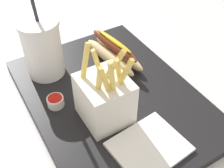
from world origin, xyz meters
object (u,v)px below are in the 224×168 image
object	(u,v)px
fries_basket	(105,98)
ketchup_cup_1	(55,101)
napkin_stack	(149,147)
soda_cup	(43,48)
hot_dog_1	(114,52)

from	to	relation	value
fries_basket	ketchup_cup_1	size ratio (longest dim) A/B	4.78
napkin_stack	fries_basket	bearing A→B (deg)	16.21
soda_cup	hot_dog_1	bearing A→B (deg)	-104.93
ketchup_cup_1	hot_dog_1	bearing A→B (deg)	-69.45
napkin_stack	ketchup_cup_1	bearing A→B (deg)	29.48
napkin_stack	hot_dog_1	bearing A→B (deg)	-16.88
fries_basket	ketchup_cup_1	bearing A→B (deg)	43.23
napkin_stack	soda_cup	bearing A→B (deg)	15.42
soda_cup	fries_basket	distance (m)	0.19
fries_basket	ketchup_cup_1	world-z (taller)	fries_basket
hot_dog_1	soda_cup	bearing A→B (deg)	75.07
soda_cup	fries_basket	world-z (taller)	soda_cup
soda_cup	napkin_stack	world-z (taller)	soda_cup
soda_cup	napkin_stack	bearing A→B (deg)	-164.58
soda_cup	napkin_stack	size ratio (longest dim) A/B	1.87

